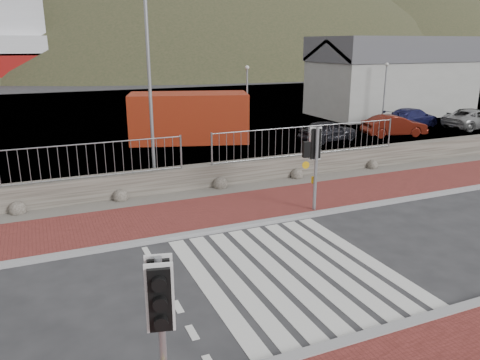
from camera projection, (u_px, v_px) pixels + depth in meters
name	position (u px, v px, depth m)	size (l,w,h in m)	color
ground	(290.00, 270.00, 11.47)	(220.00, 220.00, 0.00)	#28282B
sidewalk_far	(223.00, 211.00, 15.42)	(40.00, 3.00, 0.08)	maroon
kerb_near	(368.00, 336.00, 8.82)	(40.00, 0.25, 0.12)	gray
kerb_far	(241.00, 226.00, 14.10)	(40.00, 0.25, 0.12)	gray
zebra_crossing	(290.00, 270.00, 11.47)	(4.62, 5.60, 0.01)	silver
gravel_strip	(203.00, 194.00, 17.18)	(40.00, 1.50, 0.06)	#59544C
stone_wall	(196.00, 177.00, 17.77)	(40.00, 0.60, 0.90)	#47423A
railing	(196.00, 143.00, 17.25)	(18.07, 0.07, 1.22)	gray
quay	(112.00, 115.00, 36.02)	(120.00, 40.00, 0.50)	#4C4C4F
water	(74.00, 82.00, 66.82)	(220.00, 50.00, 0.05)	#3F4C54
harbor_building	(392.00, 76.00, 35.79)	(12.20, 6.20, 5.80)	#9E9E99
hills_backdrop	(109.00, 184.00, 97.91)	(254.00, 90.00, 100.00)	#2B301D
traffic_signal_near	(161.00, 306.00, 6.34)	(0.42, 0.31, 2.66)	gray
traffic_signal_far	(316.00, 151.00, 14.86)	(0.69, 0.30, 2.83)	gray
streetlight	(153.00, 80.00, 16.98)	(1.52, 0.47, 7.23)	gray
shipping_container	(189.00, 118.00, 26.10)	(6.46, 2.69, 2.69)	maroon
car_a	(328.00, 131.00, 26.30)	(1.41, 3.50, 1.19)	black
car_b	(394.00, 126.00, 27.81)	(1.31, 3.77, 1.24)	#55150C
car_c	(411.00, 118.00, 30.46)	(1.81, 4.46, 1.30)	#161746
car_d	(475.00, 119.00, 30.32)	(2.01, 4.37, 1.21)	gray
car_e	(474.00, 116.00, 31.36)	(1.43, 3.55, 1.21)	black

